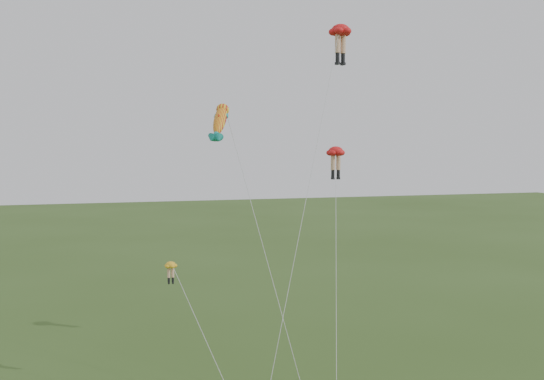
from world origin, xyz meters
name	(u,v)px	position (x,y,z in m)	size (l,w,h in m)	color
legs_kite_red_high	(340,36)	(6.90, 7.84, 22.91)	(9.99, 11.08, 23.81)	red
legs_kite_red_mid	(336,157)	(6.30, 7.06, 14.25)	(5.40, 11.63, 15.04)	red
legs_kite_yellow	(175,277)	(-5.65, 3.74, 7.10)	(3.41, 6.35, 7.97)	gold
fish_kite	(221,121)	(-2.20, 6.31, 16.66)	(4.48, 8.77, 18.12)	yellow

